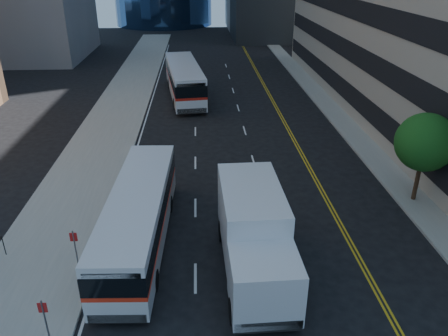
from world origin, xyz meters
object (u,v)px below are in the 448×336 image
object	(u,v)px
bus_front	(139,216)
bus_rear	(184,79)
street_tree	(425,142)
box_truck	(254,235)

from	to	relation	value
bus_front	bus_rear	bearing A→B (deg)	89.06
street_tree	bus_front	size ratio (longest dim) A/B	0.45
street_tree	box_truck	bearing A→B (deg)	-150.35
bus_rear	box_truck	world-z (taller)	box_truck
bus_front	street_tree	bearing A→B (deg)	14.69
bus_front	bus_rear	world-z (taller)	bus_rear
street_tree	bus_front	bearing A→B (deg)	-167.97
bus_rear	box_truck	xyz separation A→B (m)	(3.63, -27.48, 0.11)
street_tree	bus_rear	world-z (taller)	street_tree
street_tree	bus_front	xyz separation A→B (m)	(-15.14, -3.22, -2.08)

